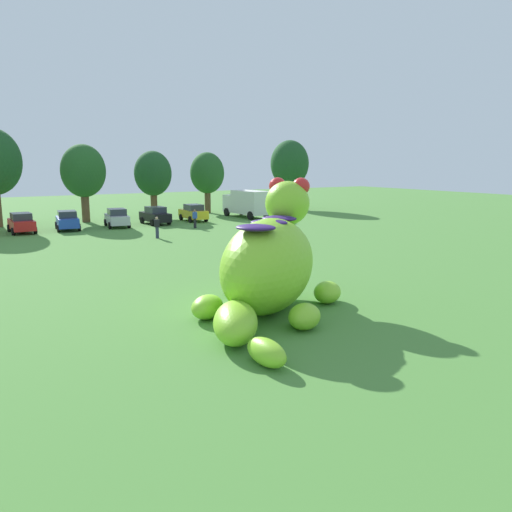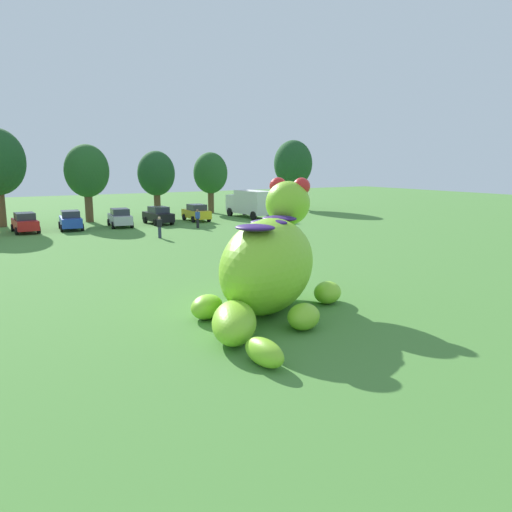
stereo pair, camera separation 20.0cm
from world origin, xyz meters
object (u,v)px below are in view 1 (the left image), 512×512
(car_blue, at_px, (67,220))
(car_black, at_px, (155,215))
(giant_inflatable_creature, at_px, (269,264))
(spectator_far_side, at_px, (258,234))
(car_silver, at_px, (117,218))
(car_yellow, at_px, (193,213))
(spectator_mid_field, at_px, (283,231))
(box_truck, at_px, (246,203))
(spectator_near_inflatable, at_px, (157,228))
(car_red, at_px, (21,223))
(spectator_by_cars, at_px, (195,219))

(car_blue, distance_m, car_black, 8.20)
(giant_inflatable_creature, height_order, spectator_far_side, giant_inflatable_creature)
(car_blue, bearing_deg, car_silver, -1.71)
(car_yellow, bearing_deg, spectator_far_side, -98.02)
(spectator_mid_field, bearing_deg, car_black, 105.51)
(giant_inflatable_creature, height_order, car_black, giant_inflatable_creature)
(car_silver, distance_m, car_black, 3.81)
(box_truck, bearing_deg, giant_inflatable_creature, -118.33)
(spectator_mid_field, bearing_deg, car_silver, 117.63)
(box_truck, bearing_deg, spectator_near_inflatable, -144.75)
(giant_inflatable_creature, height_order, spectator_near_inflatable, giant_inflatable_creature)
(car_blue, xyz_separation_m, car_black, (8.20, 0.05, 0.00))
(car_silver, xyz_separation_m, spectator_far_side, (5.74, -16.08, -0.01))
(car_blue, height_order, car_black, same)
(car_blue, distance_m, car_silver, 4.40)
(spectator_mid_field, xyz_separation_m, spectator_far_side, (-2.47, -0.41, 0.00))
(car_black, bearing_deg, car_blue, -179.63)
(car_red, xyz_separation_m, spectator_near_inflatable, (8.89, -8.92, -0.01))
(spectator_by_cars, bearing_deg, car_yellow, 67.56)
(car_yellow, height_order, box_truck, box_truck)
(car_black, relative_size, box_truck, 0.64)
(car_red, bearing_deg, spectator_mid_field, -44.11)
(car_red, height_order, box_truck, box_truck)
(spectator_mid_field, bearing_deg, box_truck, 69.20)
(car_yellow, xyz_separation_m, spectator_near_inflatable, (-7.35, -9.56, -0.01))
(box_truck, relative_size, spectator_near_inflatable, 3.82)
(spectator_mid_field, xyz_separation_m, spectator_by_cars, (-2.29, 11.14, 0.00))
(car_red, height_order, spectator_near_inflatable, car_red)
(spectator_near_inflatable, relative_size, spectator_mid_field, 1.00)
(giant_inflatable_creature, relative_size, spectator_by_cars, 5.45)
(spectator_by_cars, relative_size, spectator_far_side, 1.00)
(car_red, relative_size, spectator_near_inflatable, 2.44)
(box_truck, height_order, spectator_far_side, box_truck)
(giant_inflatable_creature, bearing_deg, car_black, 78.85)
(car_black, bearing_deg, giant_inflatable_creature, -101.15)
(spectator_mid_field, height_order, spectator_far_side, same)
(car_black, bearing_deg, spectator_by_cars, -65.84)
(spectator_near_inflatable, bearing_deg, giant_inflatable_creature, -97.79)
(spectator_mid_field, bearing_deg, car_blue, 128.57)
(car_yellow, height_order, spectator_far_side, car_yellow)
(box_truck, distance_m, spectator_near_inflatable, 16.86)
(car_red, height_order, spectator_by_cars, car_red)
(car_silver, relative_size, car_yellow, 1.03)
(car_black, distance_m, spectator_far_side, 16.38)
(spectator_mid_field, height_order, spectator_by_cars, same)
(car_silver, xyz_separation_m, spectator_mid_field, (8.20, -15.67, -0.01))
(giant_inflatable_creature, height_order, spectator_mid_field, giant_inflatable_creature)
(spectator_near_inflatable, relative_size, spectator_far_side, 1.00)
(car_yellow, xyz_separation_m, box_truck, (6.40, 0.16, 0.74))
(spectator_by_cars, bearing_deg, giant_inflatable_creature, -107.58)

